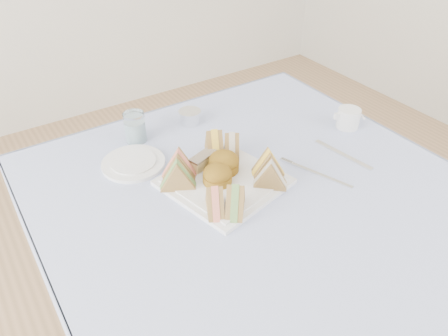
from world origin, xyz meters
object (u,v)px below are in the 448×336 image
table (251,288)px  creamer_jug (348,118)px  serving_plate (224,182)px  water_glass (135,127)px

table → creamer_jug: 0.59m
serving_plate → creamer_jug: bearing=-9.3°
water_glass → creamer_jug: water_glass is taller
table → creamer_jug: bearing=12.7°
table → creamer_jug: creamer_jug is taller
serving_plate → water_glass: (-0.10, 0.31, 0.04)m
water_glass → table: bearing=-67.9°
water_glass → creamer_jug: bearing=-26.4°
table → water_glass: size_ratio=10.20×
serving_plate → water_glass: size_ratio=2.97×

